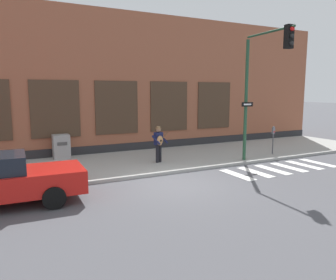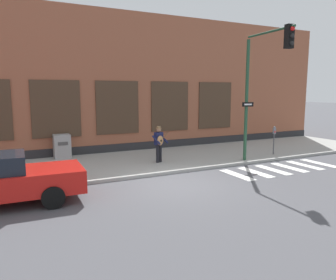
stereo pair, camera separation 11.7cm
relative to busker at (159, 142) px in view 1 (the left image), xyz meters
name	(u,v)px [view 1 (the left image)]	position (x,y,z in m)	size (l,w,h in m)	color
ground_plane	(177,185)	(-0.80, -3.15, -1.06)	(160.00, 160.00, 0.00)	#4C4C51
sidewalk	(136,162)	(-0.80, 0.86, -1.00)	(28.00, 5.16, 0.13)	#9E9E99
building_backdrop	(105,84)	(-0.80, 5.43, 2.66)	(28.00, 4.06, 7.45)	#99563D
crosswalk	(281,168)	(4.42, -3.03, -1.06)	(5.20, 1.90, 0.01)	silver
busker	(159,142)	(0.00, 0.00, 0.00)	(0.78, 0.67, 1.64)	black
traffic_light	(261,75)	(3.73, -2.34, 2.94)	(0.66, 2.90, 5.67)	#234C33
parking_meter	(273,136)	(6.05, -0.87, 0.01)	(0.13, 0.11, 1.44)	#47474C
utility_box	(61,146)	(-3.76, 2.99, -0.36)	(0.77, 0.63, 1.14)	#9E9E9E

